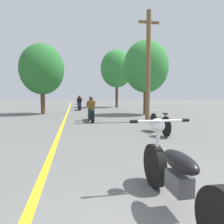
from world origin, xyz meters
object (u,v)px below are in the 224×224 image
motorcycle_foreground (177,175)px  roadside_tree_right_near (146,67)px  utility_pole (148,66)px  roadside_tree_left (42,69)px  roadside_tree_right_far (117,69)px  motorcycle_rider_lead (91,112)px  motorcycle_rider_far (78,101)px  bicycle_parked (159,124)px  motorcycle_rider_mid (80,104)px

motorcycle_foreground → roadside_tree_right_near: bearing=71.5°
utility_pole → roadside_tree_left: (-6.13, 5.65, 0.36)m
roadside_tree_right_far → motorcycle_rider_lead: bearing=-108.6°
roadside_tree_left → motorcycle_rider_far: bearing=79.3°
utility_pole → motorcycle_rider_lead: utility_pole is taller
roadside_tree_right_near → roadside_tree_left: roadside_tree_right_near is taller
utility_pole → roadside_tree_right_near: 4.14m
utility_pole → roadside_tree_right_near: utility_pole is taller
motorcycle_rider_lead → motorcycle_rider_far: size_ratio=1.04×
roadside_tree_right_near → roadside_tree_right_far: size_ratio=0.81×
bicycle_parked → motorcycle_rider_far: bearing=95.7°
motorcycle_rider_far → motorcycle_rider_mid: bearing=-90.6°
motorcycle_foreground → motorcycle_rider_lead: 8.84m
roadside_tree_right_far → bicycle_parked: (-1.83, -16.06, -4.07)m
motorcycle_rider_mid → motorcycle_rider_far: bearing=89.4°
roadside_tree_right_near → roadside_tree_right_far: (-0.25, 8.97, 0.99)m
roadside_tree_right_far → motorcycle_foreground: size_ratio=3.08×
utility_pole → bicycle_parked: 4.18m
roadside_tree_right_near → motorcycle_foreground: (-3.92, -11.73, -3.02)m
utility_pole → motorcycle_rider_mid: utility_pole is taller
utility_pole → roadside_tree_left: size_ratio=1.11×
roadside_tree_right_far → motorcycle_rider_mid: (-4.40, -3.57, -3.92)m
utility_pole → roadside_tree_right_near: (1.32, 3.88, 0.51)m
utility_pole → roadside_tree_right_near: size_ratio=1.07×
motorcycle_foreground → motorcycle_rider_mid: (-0.73, 17.12, 0.09)m
roadside_tree_left → motorcycle_rider_mid: roadside_tree_left is taller
motorcycle_rider_lead → motorcycle_rider_far: 20.22m
motorcycle_rider_mid → bicycle_parked: 12.75m
motorcycle_rider_mid → motorcycle_foreground: bearing=-87.6°
roadside_tree_right_far → bicycle_parked: size_ratio=3.69×
utility_pole → motorcycle_foreground: bearing=-108.3°
utility_pole → roadside_tree_right_far: (1.08, 12.85, 1.50)m
motorcycle_rider_mid → roadside_tree_right_near: bearing=-49.2°
roadside_tree_right_near → motorcycle_rider_lead: size_ratio=2.58×
roadside_tree_right_far → motorcycle_foreground: bearing=-100.1°
roadside_tree_left → motorcycle_rider_mid: (2.81, 3.62, -2.78)m
motorcycle_rider_far → bicycle_parked: bearing=-84.3°
roadside_tree_right_far → motorcycle_rider_far: roadside_tree_right_far is taller
motorcycle_rider_lead → motorcycle_foreground: bearing=-88.0°
utility_pole → motorcycle_rider_lead: bearing=161.1°
roadside_tree_right_far → motorcycle_rider_mid: size_ratio=3.19×
motorcycle_rider_far → motorcycle_foreground: bearing=-88.8°
roadside_tree_right_far → utility_pole: bearing=-94.8°
bicycle_parked → roadside_tree_right_far: bearing=83.5°
utility_pole → motorcycle_rider_lead: (-2.90, 0.99, -2.44)m
roadside_tree_right_near → motorcycle_rider_lead: bearing=-145.6°
motorcycle_rider_far → utility_pole: bearing=-81.4°
motorcycle_foreground → bicycle_parked: motorcycle_foreground is taller
roadside_tree_right_near → motorcycle_rider_mid: size_ratio=2.58×
motorcycle_rider_far → bicycle_parked: 24.54m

